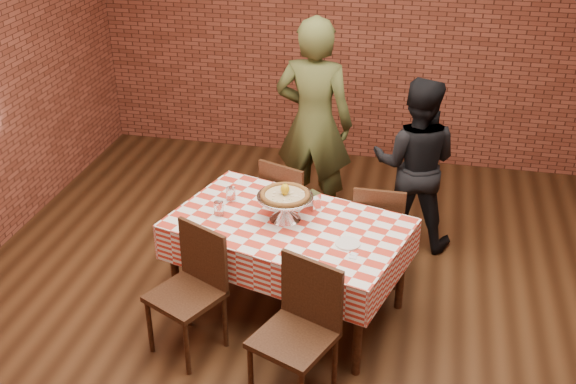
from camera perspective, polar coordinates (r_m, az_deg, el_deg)
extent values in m
plane|color=black|center=(5.20, 0.92, -10.79)|extent=(6.00, 6.00, 0.00)
plane|color=brown|center=(7.24, 5.85, 13.48)|extent=(5.50, 0.00, 5.50)
cube|color=#442816|center=(5.13, 0.03, -6.19)|extent=(1.83, 1.39, 0.75)
cylinder|color=#C6B28B|center=(4.88, -0.25, -0.28)|extent=(0.41, 0.41, 0.03)
ellipsoid|color=gold|center=(4.86, -0.25, 0.22)|extent=(0.07, 0.07, 0.08)
cylinder|color=white|center=(5.01, -5.72, -1.38)|extent=(0.09, 0.09, 0.11)
cylinder|color=white|center=(5.19, -4.73, -0.20)|extent=(0.09, 0.09, 0.11)
cylinder|color=white|center=(4.69, 4.94, -4.26)|extent=(0.21, 0.21, 0.01)
cube|color=white|center=(4.56, 5.36, -5.38)|extent=(0.05, 0.04, 0.00)
cube|color=white|center=(4.59, 5.45, -5.12)|extent=(0.06, 0.05, 0.00)
cube|color=silver|center=(5.07, 2.06, -0.71)|extent=(0.12, 0.12, 0.13)
imported|color=#454A24|center=(6.08, 2.15, 5.67)|extent=(0.72, 0.50, 1.89)
imported|color=black|center=(5.87, 10.42, 2.29)|extent=(0.77, 0.61, 1.50)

